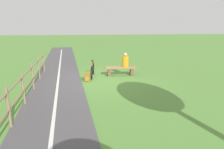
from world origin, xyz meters
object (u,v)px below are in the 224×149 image
at_px(person_seated, 125,61).
at_px(backpack, 87,77).
at_px(bench, 120,70).
at_px(bicycle, 92,70).

distance_m(person_seated, backpack, 2.26).
bearing_deg(bench, bicycle, 3.72).
relative_size(bicycle, backpack, 3.61).
distance_m(bench, bicycle, 1.48).
bearing_deg(person_seated, backpack, 25.17).
xyz_separation_m(bench, bicycle, (1.48, 0.07, 0.03)).
bearing_deg(bicycle, person_seated, 98.25).
distance_m(person_seated, bicycle, 1.78).
height_order(person_seated, bicycle, person_seated).
xyz_separation_m(person_seated, backpack, (2.00, 0.90, -0.56)).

